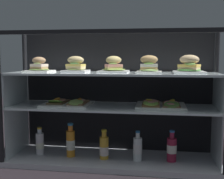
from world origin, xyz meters
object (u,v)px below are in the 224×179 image
at_px(plated_roll_sandwich_far_left, 114,67).
at_px(plated_roll_sandwich_right_of_center, 149,66).
at_px(plated_roll_sandwich_center, 189,66).
at_px(juice_bottle_front_fourth, 172,149).
at_px(juice_bottle_back_center, 40,143).
at_px(plated_roll_sandwich_near_right_corner, 39,67).
at_px(juice_bottle_front_right_end, 104,148).
at_px(plated_roll_sandwich_mid_left, 76,66).
at_px(juice_bottle_front_second, 71,143).
at_px(juice_bottle_back_left, 138,148).
at_px(open_sandwich_tray_left_of_center, 68,103).
at_px(open_sandwich_tray_far_right, 160,104).

height_order(plated_roll_sandwich_far_left, plated_roll_sandwich_right_of_center, plated_roll_sandwich_right_of_center).
distance_m(plated_roll_sandwich_center, juice_bottle_front_fourth, 0.58).
relative_size(juice_bottle_back_center, juice_bottle_front_fourth, 0.93).
bearing_deg(plated_roll_sandwich_near_right_corner, juice_bottle_front_right_end, -3.11).
bearing_deg(plated_roll_sandwich_mid_left, juice_bottle_back_center, 178.44).
distance_m(plated_roll_sandwich_right_of_center, plated_roll_sandwich_center, 0.27).
relative_size(plated_roll_sandwich_mid_left, juice_bottle_front_second, 0.71).
bearing_deg(juice_bottle_back_left, open_sandwich_tray_left_of_center, 175.92).
bearing_deg(juice_bottle_back_left, juice_bottle_front_second, 178.37).
bearing_deg(open_sandwich_tray_left_of_center, juice_bottle_back_left, -4.08).
height_order(plated_roll_sandwich_near_right_corner, open_sandwich_tray_left_of_center, plated_roll_sandwich_near_right_corner).
height_order(open_sandwich_tray_far_right, juice_bottle_front_fourth, open_sandwich_tray_far_right).
bearing_deg(plated_roll_sandwich_right_of_center, open_sandwich_tray_left_of_center, 178.17).
height_order(plated_roll_sandwich_near_right_corner, plated_roll_sandwich_mid_left, plated_roll_sandwich_mid_left).
xyz_separation_m(plated_roll_sandwich_near_right_corner, juice_bottle_front_second, (0.23, -0.01, -0.55)).
xyz_separation_m(open_sandwich_tray_far_right, juice_bottle_front_fourth, (0.08, -0.03, -0.30)).
bearing_deg(plated_roll_sandwich_mid_left, open_sandwich_tray_far_right, 2.99).
distance_m(plated_roll_sandwich_right_of_center, juice_bottle_back_center, 0.98).
height_order(plated_roll_sandwich_center, juice_bottle_front_fourth, plated_roll_sandwich_center).
relative_size(plated_roll_sandwich_center, juice_bottle_front_second, 0.83).
relative_size(juice_bottle_front_second, juice_bottle_front_fourth, 1.12).
relative_size(plated_roll_sandwich_mid_left, open_sandwich_tray_far_right, 0.51).
bearing_deg(plated_roll_sandwich_far_left, open_sandwich_tray_far_right, -3.92).
bearing_deg(juice_bottle_front_right_end, juice_bottle_back_left, -0.45).
distance_m(open_sandwich_tray_far_right, juice_bottle_back_left, 0.35).
height_order(plated_roll_sandwich_mid_left, juice_bottle_back_left, plated_roll_sandwich_mid_left).
bearing_deg(open_sandwich_tray_left_of_center, plated_roll_sandwich_right_of_center, -1.83).
height_order(plated_roll_sandwich_center, juice_bottle_front_second, plated_roll_sandwich_center).
bearing_deg(juice_bottle_back_center, plated_roll_sandwich_far_left, 4.80).
bearing_deg(juice_bottle_back_left, plated_roll_sandwich_mid_left, 177.88).
xyz_separation_m(open_sandwich_tray_left_of_center, juice_bottle_front_right_end, (0.27, -0.03, -0.31)).
bearing_deg(plated_roll_sandwich_mid_left, juice_bottle_front_fourth, 0.42).
relative_size(plated_roll_sandwich_mid_left, juice_bottle_front_fourth, 0.79).
bearing_deg(juice_bottle_front_fourth, juice_bottle_front_second, -179.41).
height_order(plated_roll_sandwich_mid_left, plated_roll_sandwich_center, plated_roll_sandwich_center).
xyz_separation_m(plated_roll_sandwich_near_right_corner, plated_roll_sandwich_far_left, (0.54, 0.04, 0.00)).
xyz_separation_m(plated_roll_sandwich_far_left, juice_bottle_back_left, (0.18, -0.07, -0.57)).
height_order(juice_bottle_front_right_end, juice_bottle_back_left, same).
height_order(open_sandwich_tray_far_right, juice_bottle_back_center, open_sandwich_tray_far_right).
bearing_deg(plated_roll_sandwich_far_left, plated_roll_sandwich_near_right_corner, -175.52).
relative_size(plated_roll_sandwich_near_right_corner, juice_bottle_front_right_end, 0.89).
xyz_separation_m(juice_bottle_front_second, juice_bottle_front_fourth, (0.72, 0.01, -0.01)).
relative_size(plated_roll_sandwich_near_right_corner, plated_roll_sandwich_mid_left, 1.09).
bearing_deg(juice_bottle_back_left, juice_bottle_front_right_end, 179.55).
distance_m(plated_roll_sandwich_far_left, juice_bottle_back_left, 0.60).
relative_size(plated_roll_sandwich_mid_left, juice_bottle_back_left, 0.82).
bearing_deg(open_sandwich_tray_left_of_center, juice_bottle_front_fourth, -1.16).
bearing_deg(plated_roll_sandwich_right_of_center, juice_bottle_front_right_end, -177.03).
bearing_deg(plated_roll_sandwich_right_of_center, juice_bottle_back_left, -165.72).
height_order(plated_roll_sandwich_center, juice_bottle_back_center, plated_roll_sandwich_center).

